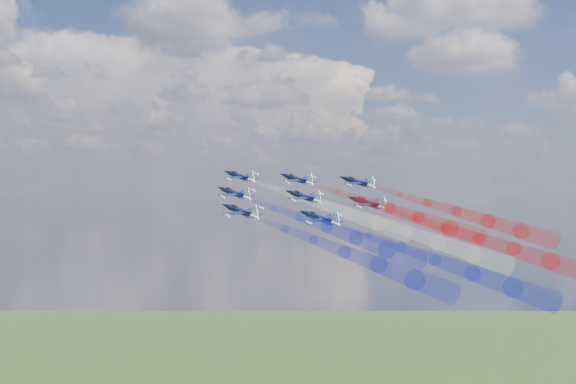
# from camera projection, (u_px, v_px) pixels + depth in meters

# --- Properties ---
(jet_lead) EXTENTS (14.76, 14.58, 7.01)m
(jet_lead) POSITION_uv_depth(u_px,v_px,m) (240.00, 176.00, 170.74)
(jet_lead) COLOR black
(trail_lead) EXTENTS (35.92, 31.12, 14.67)m
(trail_lead) POSITION_uv_depth(u_px,v_px,m) (324.00, 205.00, 152.54)
(trail_lead) COLOR white
(jet_inner_left) EXTENTS (14.76, 14.58, 7.01)m
(jet_inner_left) POSITION_uv_depth(u_px,v_px,m) (235.00, 193.00, 156.04)
(jet_inner_left) COLOR black
(trail_inner_left) EXTENTS (35.92, 31.12, 14.67)m
(trail_inner_left) POSITION_uv_depth(u_px,v_px,m) (327.00, 227.00, 137.84)
(trail_inner_left) COLOR #1826CE
(jet_inner_right) EXTENTS (14.76, 14.58, 7.01)m
(jet_inner_right) POSITION_uv_depth(u_px,v_px,m) (298.00, 179.00, 168.29)
(jet_inner_right) COLOR black
(trail_inner_right) EXTENTS (35.92, 31.12, 14.67)m
(trail_inner_right) POSITION_uv_depth(u_px,v_px,m) (389.00, 209.00, 150.09)
(trail_inner_right) COLOR red
(jet_outer_left) EXTENTS (14.76, 14.58, 7.01)m
(jet_outer_left) POSITION_uv_depth(u_px,v_px,m) (241.00, 211.00, 141.43)
(jet_outer_left) COLOR black
(trail_outer_left) EXTENTS (35.92, 31.12, 14.67)m
(trail_outer_left) POSITION_uv_depth(u_px,v_px,m) (345.00, 252.00, 123.23)
(trail_outer_left) COLOR #1826CE
(jet_center_third) EXTENTS (14.76, 14.58, 7.01)m
(jet_center_third) POSITION_uv_depth(u_px,v_px,m) (304.00, 197.00, 155.45)
(jet_center_third) COLOR black
(trail_center_third) EXTENTS (35.92, 31.12, 14.67)m
(trail_center_third) POSITION_uv_depth(u_px,v_px,m) (405.00, 231.00, 137.25)
(trail_center_third) COLOR white
(jet_outer_right) EXTENTS (14.76, 14.58, 7.01)m
(jet_outer_right) POSITION_uv_depth(u_px,v_px,m) (358.00, 182.00, 168.89)
(jet_outer_right) COLOR black
(trail_outer_right) EXTENTS (35.92, 31.12, 14.67)m
(trail_outer_right) POSITION_uv_depth(u_px,v_px,m) (457.00, 212.00, 150.69)
(trail_outer_right) COLOR red
(jet_rear_left) EXTENTS (14.76, 14.58, 7.01)m
(jet_rear_left) POSITION_uv_depth(u_px,v_px,m) (320.00, 218.00, 141.54)
(jet_rear_left) COLOR black
(trail_rear_left) EXTENTS (35.92, 31.12, 14.67)m
(trail_rear_left) POSITION_uv_depth(u_px,v_px,m) (435.00, 260.00, 123.35)
(trail_rear_left) COLOR #1826CE
(jet_rear_right) EXTENTS (14.76, 14.58, 7.01)m
(jet_rear_right) POSITION_uv_depth(u_px,v_px,m) (368.00, 203.00, 155.09)
(jet_rear_right) COLOR black
(trail_rear_right) EXTENTS (35.92, 31.12, 14.67)m
(trail_rear_right) POSITION_uv_depth(u_px,v_px,m) (478.00, 238.00, 136.89)
(trail_rear_right) COLOR red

